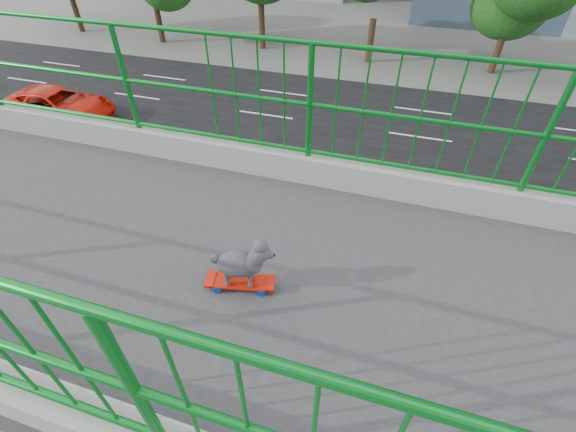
# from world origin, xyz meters

# --- Properties ---
(road) EXTENTS (18.00, 90.00, 0.02)m
(road) POSITION_xyz_m (-13.00, 0.00, 0.01)
(road) COLOR black
(road) RESTS_ON ground
(railing) EXTENTS (3.00, 24.00, 1.42)m
(railing) POSITION_xyz_m (0.00, 0.00, 7.21)
(railing) COLOR gray
(railing) RESTS_ON footbridge
(skateboard) EXTENTS (0.27, 0.56, 0.07)m
(skateboard) POSITION_xyz_m (0.17, -2.11, 7.05)
(skateboard) COLOR red
(skateboard) RESTS_ON footbridge
(poodle) EXTENTS (0.26, 0.48, 0.40)m
(poodle) POSITION_xyz_m (0.16, -2.09, 7.29)
(poodle) COLOR #2C2A2F
(poodle) RESTS_ON skateboard
(car_0) EXTENTS (1.71, 4.25, 1.45)m
(car_0) POSITION_xyz_m (-6.00, -5.70, 0.72)
(car_0) COLOR red
(car_0) RESTS_ON ground
(car_2) EXTENTS (2.65, 5.74, 1.59)m
(car_2) POSITION_xyz_m (-12.40, -17.95, 0.80)
(car_2) COLOR red
(car_2) RESTS_ON ground
(car_5) EXTENTS (1.65, 4.74, 1.56)m
(car_5) POSITION_xyz_m (-6.00, 1.16, 0.78)
(car_5) COLOR gray
(car_5) RESTS_ON ground
(car_6) EXTENTS (2.43, 5.27, 1.46)m
(car_6) POSITION_xyz_m (-9.20, -4.84, 0.73)
(car_6) COLOR gray
(car_6) RESTS_ON ground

